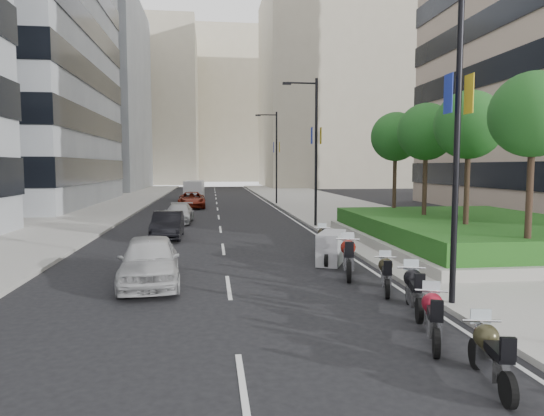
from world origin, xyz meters
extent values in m
plane|color=black|center=(0.00, 0.00, 0.00)|extent=(160.00, 160.00, 0.00)
cube|color=#9E9B93|center=(9.00, 30.00, 0.07)|extent=(10.00, 100.00, 0.15)
cube|color=#9E9B93|center=(-12.00, 30.00, 0.07)|extent=(8.00, 100.00, 0.15)
cube|color=silver|center=(3.70, 30.00, 0.01)|extent=(0.12, 100.00, 0.01)
cube|color=silver|center=(-1.50, 30.00, 0.01)|extent=(0.12, 100.00, 0.01)
cube|color=gray|center=(-24.00, 70.00, 15.00)|extent=(22.00, 26.00, 30.00)
cube|color=#B7AD93|center=(22.00, 80.00, 18.00)|extent=(28.00, 24.00, 36.00)
cube|color=#B7AD93|center=(-18.00, 100.00, 17.00)|extent=(26.00, 24.00, 34.00)
cube|color=#B7AD93|center=(2.00, 120.00, 19.00)|extent=(30.00, 24.00, 38.00)
cube|color=#9A988F|center=(10.00, 10.00, 0.35)|extent=(10.00, 14.00, 0.40)
cube|color=#123F12|center=(10.00, 10.00, 0.95)|extent=(9.40, 13.40, 0.80)
cylinder|color=#332319|center=(8.50, 4.00, 2.55)|extent=(0.22, 0.22, 4.00)
sphere|color=#16471B|center=(8.50, 4.00, 5.45)|extent=(2.80, 2.80, 2.80)
cylinder|color=#332319|center=(8.50, 8.00, 2.55)|extent=(0.22, 0.22, 4.00)
sphere|color=#16471B|center=(8.50, 8.00, 5.45)|extent=(2.80, 2.80, 2.80)
cylinder|color=#332319|center=(8.50, 12.00, 2.55)|extent=(0.22, 0.22, 4.00)
sphere|color=#16471B|center=(8.50, 12.00, 5.45)|extent=(2.80, 2.80, 2.80)
cylinder|color=#332319|center=(8.50, 16.00, 2.55)|extent=(0.22, 0.22, 4.00)
sphere|color=#16471B|center=(8.50, 16.00, 5.45)|extent=(2.80, 2.80, 2.80)
cylinder|color=black|center=(4.30, 1.00, 4.50)|extent=(0.16, 0.16, 9.00)
cube|color=yellow|center=(4.58, 1.00, 5.60)|extent=(0.02, 0.45, 1.00)
cube|color=#1C2F9B|center=(4.02, 1.00, 5.60)|extent=(0.02, 0.45, 1.00)
cylinder|color=black|center=(4.30, 18.00, 4.50)|extent=(0.16, 0.16, 9.00)
cylinder|color=black|center=(3.40, 18.00, 8.70)|extent=(1.80, 0.10, 0.10)
cube|color=black|center=(2.50, 18.00, 8.65)|extent=(0.50, 0.22, 0.14)
cube|color=yellow|center=(4.58, 18.00, 5.60)|extent=(0.02, 0.45, 1.00)
cube|color=#1C2F9B|center=(4.02, 18.00, 5.60)|extent=(0.02, 0.45, 1.00)
cylinder|color=black|center=(4.30, 36.00, 4.50)|extent=(0.16, 0.16, 9.00)
cylinder|color=black|center=(3.40, 36.00, 8.70)|extent=(1.80, 0.10, 0.10)
cube|color=black|center=(2.50, 36.00, 8.65)|extent=(0.50, 0.22, 0.14)
cube|color=yellow|center=(4.58, 36.00, 5.60)|extent=(0.02, 0.45, 1.00)
cube|color=#1C2F9B|center=(4.02, 36.00, 5.60)|extent=(0.02, 0.45, 1.00)
cylinder|color=black|center=(2.55, -4.14, 0.28)|extent=(0.22, 0.58, 0.57)
cylinder|color=black|center=(2.84, -2.71, 0.28)|extent=(0.22, 0.58, 0.57)
cube|color=silver|center=(2.69, -3.47, 0.44)|extent=(0.42, 0.82, 0.38)
sphere|color=#2E2B19|center=(2.75, -3.17, 0.79)|extent=(0.44, 0.44, 0.44)
cube|color=black|center=(2.63, -3.74, 0.73)|extent=(0.39, 0.72, 0.15)
cylinder|color=silver|center=(2.80, -2.93, 0.99)|extent=(0.67, 0.18, 0.05)
cylinder|color=black|center=(2.36, -2.11, 0.29)|extent=(0.31, 0.59, 0.58)
cylinder|color=black|center=(2.88, -0.70, 0.29)|extent=(0.31, 0.59, 0.58)
cube|color=silver|center=(2.60, -1.45, 0.45)|extent=(0.54, 0.85, 0.40)
sphere|color=maroon|center=(2.71, -1.16, 0.81)|extent=(0.45, 0.45, 0.45)
cube|color=black|center=(2.51, -1.71, 0.75)|extent=(0.49, 0.75, 0.15)
cylinder|color=silver|center=(2.80, -0.92, 1.02)|extent=(0.67, 0.28, 0.05)
cylinder|color=black|center=(2.91, -0.08, 0.31)|extent=(0.27, 0.63, 0.62)
cylinder|color=black|center=(3.31, 1.45, 0.31)|extent=(0.27, 0.63, 0.62)
cube|color=silver|center=(3.10, 0.64, 0.48)|extent=(0.50, 0.89, 0.42)
sphere|color=black|center=(3.18, 0.95, 0.85)|extent=(0.48, 0.48, 0.48)
cube|color=black|center=(3.02, 0.35, 0.79)|extent=(0.46, 0.79, 0.16)
cylinder|color=silver|center=(3.25, 1.21, 1.07)|extent=(0.72, 0.23, 0.05)
cylinder|color=black|center=(2.94, 2.10, 0.28)|extent=(0.26, 0.57, 0.56)
cylinder|color=black|center=(3.35, 3.48, 0.28)|extent=(0.26, 0.57, 0.56)
cube|color=silver|center=(3.13, 2.75, 0.43)|extent=(0.48, 0.81, 0.38)
sphere|color=black|center=(3.21, 3.03, 0.78)|extent=(0.43, 0.43, 0.43)
cube|color=black|center=(3.05, 2.49, 0.72)|extent=(0.44, 0.72, 0.14)
cylinder|color=silver|center=(3.28, 3.27, 0.97)|extent=(0.65, 0.23, 0.05)
cylinder|color=black|center=(2.39, 4.09, 0.34)|extent=(0.30, 0.70, 0.69)
cylinder|color=black|center=(2.82, 5.81, 0.34)|extent=(0.30, 0.70, 0.69)
cube|color=silver|center=(2.59, 4.89, 0.53)|extent=(0.55, 0.99, 0.46)
sphere|color=maroon|center=(2.68, 5.25, 0.95)|extent=(0.53, 0.53, 0.53)
cube|color=black|center=(2.51, 4.57, 0.89)|extent=(0.50, 0.88, 0.18)
cylinder|color=silver|center=(2.75, 5.54, 1.19)|extent=(0.81, 0.25, 0.06)
cylinder|color=black|center=(2.25, 6.46, 0.30)|extent=(0.35, 0.59, 0.60)
cylinder|color=black|center=(2.88, 7.86, 0.30)|extent=(0.35, 0.59, 0.60)
cube|color=gray|center=(2.56, 7.16, 0.63)|extent=(1.57, 2.18, 1.20)
cylinder|color=black|center=(2.71, 8.87, 0.29)|extent=(0.19, 0.59, 0.58)
cylinder|color=black|center=(2.92, 10.36, 0.29)|extent=(0.19, 0.59, 0.58)
cube|color=silver|center=(2.81, 9.57, 0.45)|extent=(0.39, 0.83, 0.40)
sphere|color=#2C2618|center=(2.86, 9.88, 0.81)|extent=(0.45, 0.45, 0.45)
cube|color=black|center=(2.77, 9.29, 0.75)|extent=(0.36, 0.74, 0.15)
cylinder|color=silver|center=(2.89, 10.13, 1.02)|extent=(0.70, 0.14, 0.05)
imported|color=#B1B2B3|center=(-3.98, 4.65, 0.78)|extent=(2.23, 4.72, 1.56)
imported|color=black|center=(-4.29, 14.70, 0.70)|extent=(1.48, 4.24, 1.40)
imported|color=#B1B0B3|center=(-4.18, 21.65, 0.64)|extent=(1.99, 4.46, 1.27)
imported|color=maroon|center=(-3.80, 33.45, 0.72)|extent=(2.57, 5.25, 1.44)
cube|color=silver|center=(-3.92, 43.57, 1.09)|extent=(2.16, 5.24, 2.17)
cube|color=silver|center=(-3.92, 41.60, 0.57)|extent=(2.01, 1.32, 1.14)
cylinder|color=black|center=(-4.75, 41.71, 0.36)|extent=(0.26, 0.72, 0.72)
cylinder|color=black|center=(-3.09, 41.71, 0.36)|extent=(0.26, 0.72, 0.72)
cylinder|color=black|center=(-4.75, 45.22, 0.36)|extent=(0.26, 0.72, 0.72)
cylinder|color=black|center=(-3.09, 45.22, 0.36)|extent=(0.26, 0.72, 0.72)
camera|label=1|loc=(-1.99, -10.88, 3.75)|focal=32.00mm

